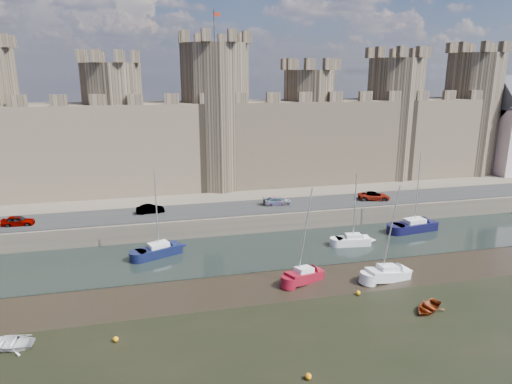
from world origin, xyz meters
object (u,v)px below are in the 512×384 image
at_px(car_0, 18,221).
at_px(sailboat_4, 304,275).
at_px(car_3, 374,196).
at_px(car_2, 278,201).
at_px(sailboat_5, 387,273).
at_px(sailboat_2, 353,240).
at_px(sailboat_3, 414,225).
at_px(sailboat_1, 159,250).
at_px(car_1, 150,209).

height_order(car_0, sailboat_4, sailboat_4).
relative_size(car_0, sailboat_4, 0.38).
height_order(car_0, car_3, car_0).
distance_m(car_2, sailboat_5, 22.16).
relative_size(sailboat_2, sailboat_5, 0.89).
height_order(sailboat_3, sailboat_4, sailboat_3).
relative_size(sailboat_2, sailboat_3, 0.85).
bearing_deg(sailboat_5, sailboat_4, 161.23).
distance_m(car_3, sailboat_2, 13.51).
bearing_deg(sailboat_2, car_3, 58.17).
distance_m(car_3, sailboat_3, 8.18).
height_order(car_3, sailboat_2, sailboat_2).
relative_size(car_0, sailboat_1, 0.37).
relative_size(car_2, sailboat_5, 0.41).
distance_m(car_1, sailboat_5, 32.19).
height_order(car_2, sailboat_1, sailboat_1).
bearing_deg(car_2, sailboat_5, -162.45).
distance_m(sailboat_1, sailboat_4, 17.83).
xyz_separation_m(car_0, sailboat_5, (40.12, -19.98, -2.42)).
relative_size(car_0, car_3, 0.82).
height_order(car_2, sailboat_3, sailboat_3).
bearing_deg(car_3, sailboat_5, 171.93).
height_order(car_1, sailboat_3, sailboat_3).
relative_size(sailboat_1, sailboat_3, 0.96).
xyz_separation_m(car_0, sailboat_4, (31.42, -18.38, -2.41)).
relative_size(car_0, sailboat_2, 0.42).
bearing_deg(sailboat_4, car_2, 57.51).
bearing_deg(car_2, sailboat_2, -147.88).
bearing_deg(sailboat_1, sailboat_3, -21.48).
relative_size(sailboat_4, sailboat_5, 0.99).
distance_m(car_3, sailboat_4, 25.80).
bearing_deg(car_3, sailboat_4, 152.34).
relative_size(car_1, car_3, 0.80).
bearing_deg(sailboat_4, sailboat_3, 4.98).
bearing_deg(sailboat_4, car_0, 125.20).
relative_size(car_3, sailboat_4, 0.46).
bearing_deg(sailboat_2, sailboat_1, -178.85).
distance_m(car_1, car_3, 32.82).
height_order(car_1, car_3, car_3).
height_order(car_1, sailboat_2, sailboat_2).
distance_m(car_0, car_1, 16.26).
xyz_separation_m(sailboat_1, sailboat_4, (14.50, -10.37, -0.07)).
bearing_deg(sailboat_1, car_1, 71.55).
xyz_separation_m(car_2, sailboat_2, (6.62, -11.36, -2.35)).
bearing_deg(sailboat_1, car_0, 131.80).
bearing_deg(sailboat_4, sailboat_5, -34.91).
xyz_separation_m(car_3, sailboat_1, (-32.07, -8.35, -2.34)).
distance_m(car_0, sailboat_1, 18.87).
height_order(sailboat_3, sailboat_5, sailboat_3).
bearing_deg(car_0, sailboat_1, -111.42).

